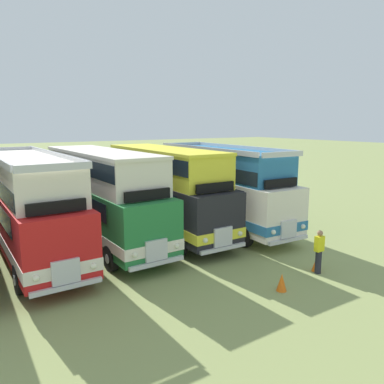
# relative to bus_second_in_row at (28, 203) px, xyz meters

# --- Properties ---
(ground_plane) EXTENTS (200.00, 200.00, 0.00)m
(ground_plane) POSITION_rel_bus_second_in_row_xyz_m (3.32, -0.48, -2.36)
(ground_plane) COLOR #8C9956
(bus_second_in_row) EXTENTS (2.80, 11.12, 4.52)m
(bus_second_in_row) POSITION_rel_bus_second_in_row_xyz_m (0.00, 0.00, 0.00)
(bus_second_in_row) COLOR red
(bus_second_in_row) RESTS_ON ground
(bus_third_in_row) EXTENTS (2.92, 10.30, 4.49)m
(bus_third_in_row) POSITION_rel_bus_second_in_row_xyz_m (3.32, -0.12, 0.11)
(bus_third_in_row) COLOR #237538
(bus_third_in_row) RESTS_ON ground
(bus_fourth_in_row) EXTENTS (2.64, 9.89, 4.49)m
(bus_fourth_in_row) POSITION_rel_bus_second_in_row_xyz_m (6.64, -0.27, 0.11)
(bus_fourth_in_row) COLOR black
(bus_fourth_in_row) RESTS_ON ground
(bus_fifth_in_row) EXTENTS (2.87, 10.44, 4.52)m
(bus_fifth_in_row) POSITION_rel_bus_second_in_row_xyz_m (9.96, -0.68, -0.00)
(bus_fifth_in_row) COLOR silver
(bus_fifth_in_row) RESTS_ON ground
(cone_near_end) EXTENTS (0.36, 0.36, 0.63)m
(cone_near_end) POSITION_rel_bus_second_in_row_xyz_m (6.69, -8.61, -2.05)
(cone_near_end) COLOR orange
(cone_near_end) RESTS_ON ground
(cone_mid_row) EXTENTS (0.36, 0.36, 0.60)m
(cone_mid_row) POSITION_rel_bus_second_in_row_xyz_m (9.16, -8.07, -2.06)
(cone_mid_row) COLOR orange
(cone_mid_row) RESTS_ON ground
(marshal_person) EXTENTS (0.36, 0.24, 1.73)m
(marshal_person) POSITION_rel_bus_second_in_row_xyz_m (9.03, -8.24, -1.47)
(marshal_person) COLOR #23232D
(marshal_person) RESTS_ON ground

